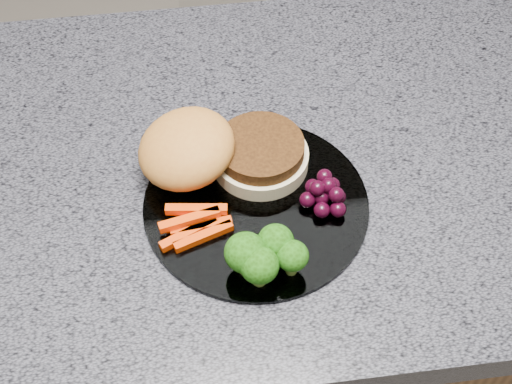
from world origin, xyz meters
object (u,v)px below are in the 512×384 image
(burger, at_px, (213,153))
(plate, at_px, (256,204))
(grape_bunch, at_px, (325,194))
(island_cabinet, at_px, (213,337))

(burger, bearing_deg, plate, -62.81)
(plate, xyz_separation_m, grape_bunch, (0.08, -0.01, 0.02))
(plate, distance_m, grape_bunch, 0.08)
(island_cabinet, height_order, grape_bunch, grape_bunch)
(island_cabinet, distance_m, plate, 0.48)
(plate, height_order, burger, burger)
(plate, relative_size, burger, 1.20)
(plate, xyz_separation_m, burger, (-0.04, 0.06, 0.03))
(island_cabinet, bearing_deg, plate, -49.74)
(island_cabinet, xyz_separation_m, burger, (0.02, -0.02, 0.50))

